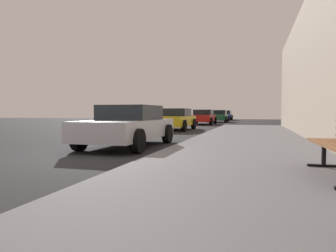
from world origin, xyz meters
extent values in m
plane|color=#232326|center=(0.00, 0.00, 0.00)|extent=(80.00, 80.00, 0.00)
cube|color=slate|center=(4.00, 0.00, 0.07)|extent=(4.00, 32.00, 0.15)
cube|color=brown|center=(5.11, -1.30, 0.60)|extent=(0.17, 1.83, 0.04)
cube|color=brown|center=(5.24, -1.29, 0.60)|extent=(0.17, 1.83, 0.04)
cube|color=black|center=(5.27, -0.50, 0.38)|extent=(0.06, 0.06, 0.45)
cube|color=black|center=(5.27, -0.50, 0.17)|extent=(0.50, 0.08, 0.04)
cube|color=#B7B7BF|center=(0.42, 2.50, 0.54)|extent=(1.72, 4.19, 0.55)
cube|color=black|center=(0.42, 2.71, 1.04)|extent=(1.51, 1.89, 0.45)
cylinder|color=black|center=(1.28, 1.16, 0.32)|extent=(0.22, 0.64, 0.64)
cylinder|color=black|center=(-0.44, 1.16, 0.32)|extent=(0.22, 0.64, 0.64)
cylinder|color=black|center=(1.28, 3.84, 0.32)|extent=(0.22, 0.64, 0.64)
cylinder|color=black|center=(-0.44, 3.84, 0.32)|extent=(0.22, 0.64, 0.64)
cube|color=yellow|center=(-0.42, 11.20, 0.54)|extent=(1.70, 4.11, 0.55)
cube|color=black|center=(-0.42, 11.40, 1.04)|extent=(1.50, 1.85, 0.45)
cylinder|color=black|center=(0.43, 9.88, 0.32)|extent=(0.22, 0.64, 0.64)
cylinder|color=black|center=(-1.27, 9.88, 0.32)|extent=(0.22, 0.64, 0.64)
cylinder|color=black|center=(0.43, 12.51, 0.32)|extent=(0.22, 0.64, 0.64)
cylinder|color=black|center=(-1.27, 12.51, 0.32)|extent=(0.22, 0.64, 0.64)
cube|color=red|center=(-0.20, 19.82, 0.54)|extent=(1.72, 4.26, 0.55)
cube|color=black|center=(-0.20, 20.03, 1.04)|extent=(1.52, 1.92, 0.45)
cylinder|color=black|center=(0.66, 18.45, 0.32)|extent=(0.22, 0.64, 0.64)
cylinder|color=black|center=(-1.06, 18.45, 0.32)|extent=(0.22, 0.64, 0.64)
cylinder|color=black|center=(0.66, 21.18, 0.32)|extent=(0.22, 0.64, 0.64)
cylinder|color=black|center=(-1.06, 21.18, 0.32)|extent=(0.22, 0.64, 0.64)
cube|color=#196638|center=(0.39, 25.88, 0.54)|extent=(1.73, 4.07, 0.55)
cube|color=black|center=(0.39, 26.09, 1.04)|extent=(1.53, 1.83, 0.45)
cylinder|color=black|center=(1.26, 24.58, 0.32)|extent=(0.22, 0.64, 0.64)
cylinder|color=black|center=(-0.48, 24.58, 0.32)|extent=(0.22, 0.64, 0.64)
cylinder|color=black|center=(1.26, 27.19, 0.32)|extent=(0.22, 0.64, 0.64)
cylinder|color=black|center=(-0.48, 27.19, 0.32)|extent=(0.22, 0.64, 0.64)
cube|color=#233899|center=(0.18, 34.57, 0.54)|extent=(1.71, 4.46, 0.55)
cube|color=black|center=(0.18, 34.79, 1.04)|extent=(1.50, 2.00, 0.45)
cylinder|color=black|center=(1.04, 33.14, 0.32)|extent=(0.22, 0.64, 0.64)
cylinder|color=black|center=(-0.67, 33.14, 0.32)|extent=(0.22, 0.64, 0.64)
cylinder|color=black|center=(1.04, 35.99, 0.32)|extent=(0.22, 0.64, 0.64)
cylinder|color=black|center=(-0.67, 35.99, 0.32)|extent=(0.22, 0.64, 0.64)
camera|label=1|loc=(4.18, -5.99, 1.06)|focal=32.14mm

